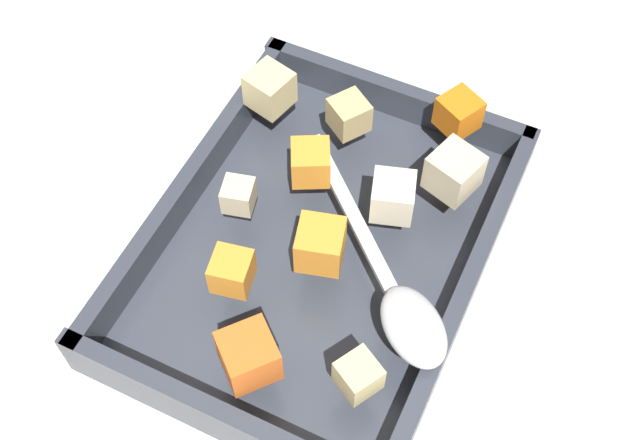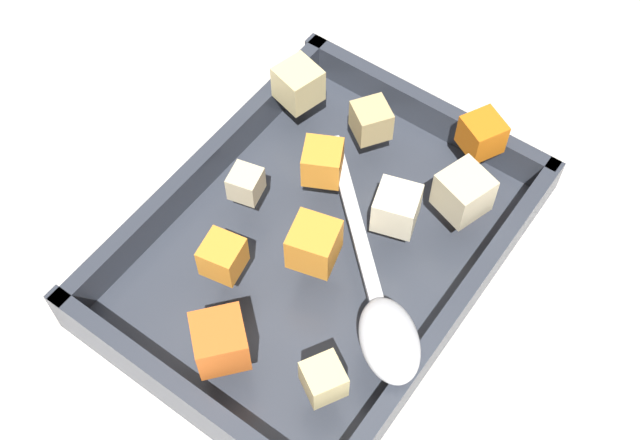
# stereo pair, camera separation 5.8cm
# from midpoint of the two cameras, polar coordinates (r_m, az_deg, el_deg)

# --- Properties ---
(ground_plane) EXTENTS (4.00, 4.00, 0.00)m
(ground_plane) POSITION_cam_midpoint_polar(r_m,az_deg,el_deg) (0.63, 2.87, -2.29)
(ground_plane) COLOR beige
(baking_dish) EXTENTS (0.31, 0.24, 0.05)m
(baking_dish) POSITION_cam_midpoint_polar(r_m,az_deg,el_deg) (0.62, 2.69, -2.35)
(baking_dish) COLOR #333842
(baking_dish) RESTS_ON ground_plane
(carrot_chunk_corner_sw) EXTENTS (0.04, 0.04, 0.03)m
(carrot_chunk_corner_sw) POSITION_cam_midpoint_polar(r_m,az_deg,el_deg) (0.56, 2.52, -1.92)
(carrot_chunk_corner_sw) COLOR orange
(carrot_chunk_corner_sw) RESTS_ON baking_dish
(carrot_chunk_far_right) EXTENTS (0.03, 0.03, 0.03)m
(carrot_chunk_far_right) POSITION_cam_midpoint_polar(r_m,az_deg,el_deg) (0.56, -3.88, -2.79)
(carrot_chunk_far_right) COLOR orange
(carrot_chunk_far_right) RESTS_ON baking_dish
(carrot_chunk_front_center) EXTENTS (0.04, 0.04, 0.03)m
(carrot_chunk_front_center) POSITION_cam_midpoint_polar(r_m,az_deg,el_deg) (0.64, 13.79, 5.63)
(carrot_chunk_front_center) COLOR orange
(carrot_chunk_front_center) RESTS_ON baking_dish
(carrot_chunk_corner_ne) EXTENTS (0.04, 0.04, 0.03)m
(carrot_chunk_corner_ne) POSITION_cam_midpoint_polar(r_m,az_deg,el_deg) (0.61, 2.93, 3.86)
(carrot_chunk_corner_ne) COLOR orange
(carrot_chunk_corner_ne) RESTS_ON baking_dish
(carrot_chunk_under_handle) EXTENTS (0.05, 0.05, 0.03)m
(carrot_chunk_under_handle) POSITION_cam_midpoint_polar(r_m,az_deg,el_deg) (0.53, -3.84, -8.69)
(carrot_chunk_under_handle) COLOR orange
(carrot_chunk_under_handle) RESTS_ON baking_dish
(potato_chunk_heap_side) EXTENTS (0.04, 0.04, 0.03)m
(potato_chunk_heap_side) POSITION_cam_midpoint_polar(r_m,az_deg,el_deg) (0.65, 1.05, 9.27)
(potato_chunk_heap_side) COLOR #E0CC89
(potato_chunk_heap_side) RESTS_ON baking_dish
(potato_chunk_near_left) EXTENTS (0.04, 0.04, 0.03)m
(potato_chunk_near_left) POSITION_cam_midpoint_polar(r_m,az_deg,el_deg) (0.63, 6.22, 6.73)
(potato_chunk_near_left) COLOR tan
(potato_chunk_near_left) RESTS_ON baking_dish
(potato_chunk_center) EXTENTS (0.04, 0.04, 0.03)m
(potato_chunk_center) POSITION_cam_midpoint_polar(r_m,az_deg,el_deg) (0.60, 12.71, 1.67)
(potato_chunk_center) COLOR beige
(potato_chunk_center) RESTS_ON baking_dish
(potato_chunk_mid_left) EXTENTS (0.03, 0.03, 0.02)m
(potato_chunk_mid_left) POSITION_cam_midpoint_polar(r_m,az_deg,el_deg) (0.52, 3.48, -11.28)
(potato_chunk_mid_left) COLOR #E0CC89
(potato_chunk_mid_left) RESTS_ON baking_dish
(potato_chunk_corner_se) EXTENTS (0.03, 0.03, 0.02)m
(potato_chunk_corner_se) POSITION_cam_midpoint_polar(r_m,az_deg,el_deg) (0.60, -2.44, 2.34)
(potato_chunk_corner_se) COLOR beige
(potato_chunk_corner_se) RESTS_ON baking_dish
(potato_chunk_mid_right) EXTENTS (0.04, 0.04, 0.03)m
(potato_chunk_mid_right) POSITION_cam_midpoint_polar(r_m,az_deg,el_deg) (0.59, 8.18, 0.63)
(potato_chunk_mid_right) COLOR beige
(potato_chunk_mid_right) RESTS_ON baking_dish
(serving_spoon) EXTENTS (0.16, 0.17, 0.02)m
(serving_spoon) POSITION_cam_midpoint_polar(r_m,az_deg,el_deg) (0.55, 7.56, -7.33)
(serving_spoon) COLOR silver
(serving_spoon) RESTS_ON baking_dish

